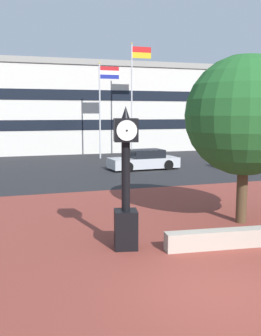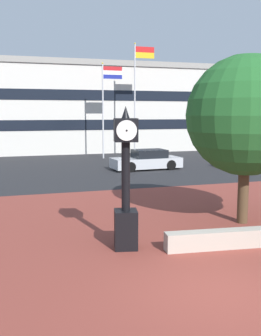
% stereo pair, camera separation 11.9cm
% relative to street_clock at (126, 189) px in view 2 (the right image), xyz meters
% --- Properties ---
extents(ground_plane, '(200.00, 200.00, 0.00)m').
position_rel_street_clock_xyz_m(ground_plane, '(1.22, -3.02, -1.64)').
color(ground_plane, '#262628').
extents(plaza_brick_paving, '(44.00, 15.01, 0.01)m').
position_rel_street_clock_xyz_m(plaza_brick_paving, '(1.22, 0.48, -1.63)').
color(plaza_brick_paving, brown).
rests_on(plaza_brick_paving, ground).
extents(planter_wall, '(3.22, 0.73, 0.50)m').
position_rel_street_clock_xyz_m(planter_wall, '(2.51, -0.76, -1.39)').
color(planter_wall, '#ADA393').
rests_on(planter_wall, ground).
extents(street_clock, '(0.72, 0.76, 3.82)m').
position_rel_street_clock_xyz_m(street_clock, '(0.00, 0.00, 0.00)').
color(street_clock, black).
rests_on(street_clock, ground).
extents(plaza_tree, '(4.19, 3.89, 5.51)m').
position_rel_street_clock_xyz_m(plaza_tree, '(4.63, 1.39, 1.83)').
color(plaza_tree, '#4C3823').
rests_on(plaza_tree, ground).
extents(car_street_near, '(4.56, 2.08, 1.28)m').
position_rel_street_clock_xyz_m(car_street_near, '(5.56, 14.10, -1.06)').
color(car_street_near, '#B7BABF').
rests_on(car_street_near, ground).
extents(car_street_far, '(4.27, 2.02, 1.28)m').
position_rel_street_clock_xyz_m(car_street_far, '(12.64, 12.97, -1.07)').
color(car_street_far, silver).
rests_on(car_street_far, ground).
extents(flagpole_primary, '(1.65, 0.14, 7.53)m').
position_rel_street_clock_xyz_m(flagpole_primary, '(4.46, 20.94, 2.88)').
color(flagpole_primary, silver).
rests_on(flagpole_primary, ground).
extents(flagpole_secondary, '(1.71, 0.14, 9.16)m').
position_rel_street_clock_xyz_m(flagpole_secondary, '(7.09, 20.94, 3.75)').
color(flagpole_secondary, silver).
rests_on(flagpole_secondary, ground).
extents(civic_building, '(32.46, 12.49, 8.26)m').
position_rel_street_clock_xyz_m(civic_building, '(4.09, 30.69, 2.50)').
color(civic_building, beige).
rests_on(civic_building, ground).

